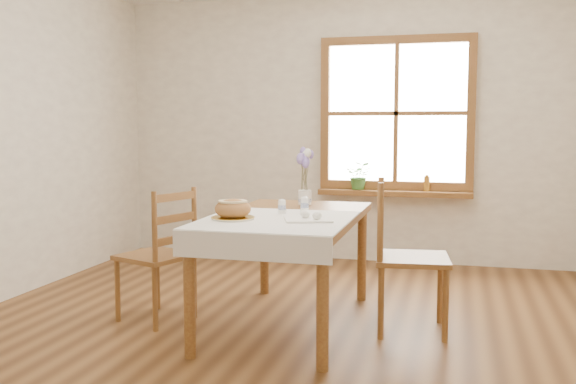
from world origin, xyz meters
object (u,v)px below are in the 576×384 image
Objects in this scene: flower_vase at (305,199)px; bread_plate at (233,218)px; dining_table at (288,227)px; chair_right at (413,256)px; chair_left at (156,254)px.

bread_plate is at bearing -107.31° from flower_vase.
chair_right is (0.81, 0.08, -0.17)m from dining_table.
dining_table is 6.10× the size of bread_plate.
dining_table is 14.93× the size of flower_vase.
chair_right is 1.19m from bread_plate.
dining_table is at bearing 54.34° from bread_plate.
flower_vase is at bearing 143.42° from chair_left.
chair_left is at bearing 90.43° from chair_right.
flower_vase reaches higher than bread_plate.
chair_right is at bearing 5.91° from dining_table.
chair_left is at bearing 159.66° from bread_plate.
dining_table is 1.62× the size of chair_right.
dining_table is at bearing -90.23° from flower_vase.
chair_left is 0.93× the size of chair_right.
bread_plate is at bearing 90.05° from chair_left.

